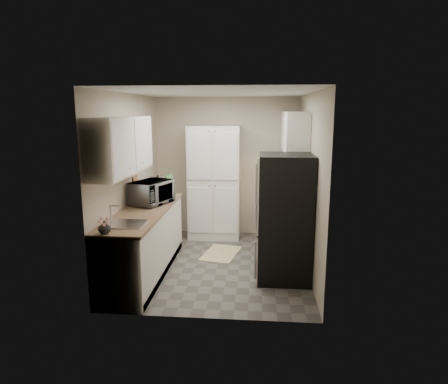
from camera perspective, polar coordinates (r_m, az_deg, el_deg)
The scene contains 16 objects.
ground at distance 6.08m, azimuth -0.84°, elevation -10.24°, with size 3.20×3.20×0.00m, color #56514C.
room_shell at distance 5.67m, azimuth -1.08°, elevation 5.18°, with size 2.64×3.24×2.52m.
pantry_cabinet at distance 7.08m, azimuth -1.39°, elevation 1.34°, with size 0.90×0.55×2.00m, color silver.
base_cabinet_left at distance 5.71m, azimuth -11.31°, elevation -7.21°, with size 0.60×2.30×0.88m, color silver.
countertop_left at distance 5.58m, azimuth -11.49°, elevation -2.74°, with size 0.63×2.33×0.04m, color #846647.
base_cabinet_right at distance 7.05m, azimuth 8.19°, elevation -3.49°, with size 0.60×0.80×0.88m, color silver.
countertop_right at distance 6.95m, azimuth 8.29°, elevation 0.18°, with size 0.63×0.83×0.04m, color #846647.
electric_range at distance 6.27m, azimuth 8.44°, elevation -5.04°, with size 0.71×0.78×1.13m.
refrigerator at distance 5.40m, azimuth 8.68°, elevation -3.66°, with size 0.70×0.72×1.70m, color #B7B7BC.
microwave at distance 5.88m, azimuth -10.29°, elevation -0.07°, with size 0.61×0.41×0.34m, color #B3B3B8.
wine_bottle at distance 6.38m, azimuth -9.42°, elevation 0.72°, with size 0.08×0.08×0.31m, color black.
flower_vase at distance 4.61m, azimuth -16.71°, elevation -4.84°, with size 0.14×0.14×0.15m, color silver.
cutting_board at distance 6.41m, azimuth -7.67°, elevation 0.97°, with size 0.02×0.27×0.34m, color #39843D.
toaster_oven at distance 6.92m, azimuth 7.86°, elevation 1.27°, with size 0.31×0.39×0.23m, color #BCBCC1.
fruit_basket at distance 6.90m, azimuth 7.84°, elevation 2.63°, with size 0.25×0.25×0.10m, color orange, non-canonical shape.
kitchen_mat at distance 6.48m, azimuth -0.43°, elevation -8.75°, with size 0.50×0.80×0.01m, color beige.
Camera 1 is at (0.58, -5.61, 2.25)m, focal length 32.00 mm.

